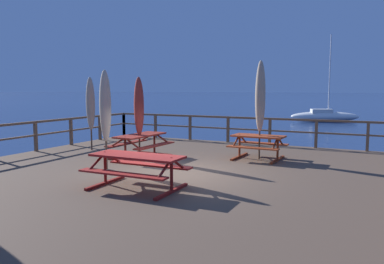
{
  "coord_description": "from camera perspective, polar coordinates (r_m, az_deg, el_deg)",
  "views": [
    {
      "loc": [
        4.89,
        -8.93,
        2.95
      ],
      "look_at": [
        0.0,
        0.94,
        1.71
      ],
      "focal_mm": 36.1,
      "sensor_mm": 36.0,
      "label": 1
    }
  ],
  "objects": [
    {
      "name": "railing_side_left",
      "position": [
        14.35,
        -24.76,
        -0.15
      ],
      "size": [
        0.1,
        12.39,
        1.09
      ],
      "color": "brown",
      "rests_on": "wooden_deck"
    },
    {
      "name": "railing_waterside_far",
      "position": [
        15.92,
        8.35,
        0.97
      ],
      "size": [
        12.57,
        0.1,
        1.09
      ],
      "color": "brown",
      "rests_on": "wooden_deck"
    },
    {
      "name": "patio_umbrella_tall_front",
      "position": [
        14.47,
        -14.77,
        4.03
      ],
      "size": [
        0.32,
        0.32,
        2.66
      ],
      "color": "#4C3828",
      "rests_on": "wooden_deck"
    },
    {
      "name": "patio_umbrella_short_front",
      "position": [
        10.89,
        -12.69,
        3.71
      ],
      "size": [
        0.32,
        0.32,
        2.76
      ],
      "color": "#4C3828",
      "rests_on": "wooden_deck"
    },
    {
      "name": "picnic_table_mid_left",
      "position": [
        12.45,
        9.76,
        -1.48
      ],
      "size": [
        1.67,
        1.45,
        0.78
      ],
      "color": "#993819",
      "rests_on": "wooden_deck"
    },
    {
      "name": "picnic_table_back_right",
      "position": [
        12.62,
        -7.61,
        -1.29
      ],
      "size": [
        1.49,
        1.99,
        0.78
      ],
      "color": "maroon",
      "rests_on": "wooden_deck"
    },
    {
      "name": "wooden_deck",
      "position": [
        10.5,
        -2.31,
        -7.89
      ],
      "size": [
        12.77,
        12.59,
        0.71
      ],
      "primitive_type": "cube",
      "color": "brown",
      "rests_on": "ground"
    },
    {
      "name": "ground_plane",
      "position": [
        10.6,
        -2.3,
        -9.76
      ],
      "size": [
        600.0,
        600.0,
        0.0
      ],
      "primitive_type": "plane",
      "color": "navy"
    },
    {
      "name": "sailboat_distant",
      "position": [
        36.82,
        18.99,
        2.27
      ],
      "size": [
        6.2,
        3.74,
        7.72
      ],
      "color": "white",
      "rests_on": "ground"
    },
    {
      "name": "picnic_table_mid_right",
      "position": [
        8.77,
        -8.16,
        -4.66
      ],
      "size": [
        2.15,
        1.42,
        0.78
      ],
      "color": "maroon",
      "rests_on": "wooden_deck"
    },
    {
      "name": "patio_umbrella_tall_back_right",
      "position": [
        12.45,
        -7.85,
        3.72
      ],
      "size": [
        0.32,
        0.32,
        2.62
      ],
      "color": "#4C3828",
      "rests_on": "wooden_deck"
    },
    {
      "name": "patio_umbrella_short_mid",
      "position": [
        12.36,
        10.06,
        5.14
      ],
      "size": [
        0.32,
        0.32,
        3.12
      ],
      "color": "#4C3828",
      "rests_on": "wooden_deck"
    }
  ]
}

